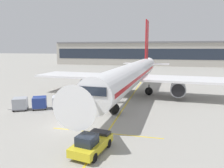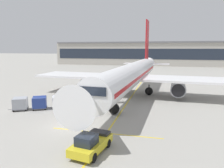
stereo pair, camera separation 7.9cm
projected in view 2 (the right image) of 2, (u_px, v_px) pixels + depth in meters
name	position (u px, v px, depth m)	size (l,w,h in m)	color
ground_plane	(66.00, 126.00, 24.25)	(600.00, 600.00, 0.00)	#9E9B93
parked_airplane	(132.00, 75.00, 39.41)	(37.77, 48.42, 16.14)	white
belt_loader	(99.00, 98.00, 33.64)	(5.11, 3.54, 3.38)	silver
baggage_cart_lead	(79.00, 100.00, 32.04)	(2.79, 2.32, 1.91)	#515156
baggage_cart_second	(59.00, 102.00, 31.17)	(2.79, 2.32, 1.91)	#515156
baggage_cart_third	(39.00, 103.00, 30.69)	(2.79, 2.32, 1.91)	#515156
baggage_cart_fourth	(20.00, 103.00, 30.18)	(2.79, 2.32, 1.91)	#515156
pushback_tug	(91.00, 143.00, 17.91)	(2.82, 4.69, 1.83)	gold
ground_crew_by_loader	(76.00, 101.00, 31.68)	(0.41, 0.49, 1.74)	#514C42
ground_crew_by_carts	(96.00, 101.00, 31.33)	(0.51, 0.40, 1.74)	#514C42
ground_crew_marshaller	(91.00, 97.00, 34.13)	(0.44, 0.43, 1.74)	black
ground_crew_wingwalker	(99.00, 98.00, 33.71)	(0.56, 0.32, 1.74)	#333847
safety_cone_engine_keepout	(98.00, 94.00, 39.04)	(0.65, 0.65, 0.74)	black
safety_cone_wingtip	(87.00, 95.00, 38.74)	(0.53, 0.53, 0.61)	black
safety_cone_nose_mark	(92.00, 92.00, 41.51)	(0.59, 0.59, 0.67)	black
apron_guidance_line_lead_in	(132.00, 96.00, 39.23)	(0.20, 110.00, 0.01)	yellow
apron_guidance_line_stop_bar	(105.00, 133.00, 22.14)	(12.00, 0.20, 0.01)	yellow
terminal_building	(158.00, 54.00, 113.23)	(108.56, 21.73, 12.12)	#A8A399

